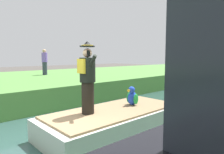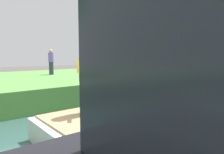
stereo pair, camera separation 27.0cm
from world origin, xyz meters
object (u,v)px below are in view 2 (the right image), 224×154
Objects in this scene: person_bystander at (51,62)px; parrot_plush at (133,97)px; boat at (115,120)px; person_pirate at (87,78)px.

parrot_plush is at bearing -6.52° from person_bystander.
boat is 0.91m from parrot_plush.
person_bystander reaches higher than boat.
boat is at bearing -88.19° from parrot_plush.
boat is 1.49m from person_pirate.
person_bystander is (-8.14, 0.93, 0.87)m from parrot_plush.
person_pirate is 3.25× the size of parrot_plush.
person_pirate is at bearing -102.35° from boat.
person_pirate is at bearing -17.17° from person_bystander.
parrot_plush is at bearing 91.81° from boat.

